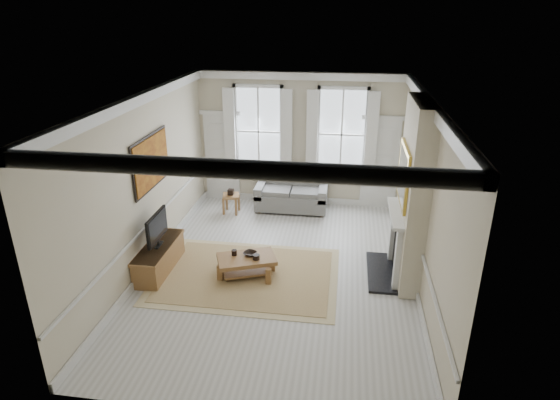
% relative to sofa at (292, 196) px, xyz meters
% --- Properties ---
extents(floor, '(7.20, 7.20, 0.00)m').
position_rel_sofa_xyz_m(floor, '(0.13, -3.11, -0.36)').
color(floor, '#B7B5AD').
rests_on(floor, ground).
extents(ceiling, '(7.20, 7.20, 0.00)m').
position_rel_sofa_xyz_m(ceiling, '(0.13, -3.11, 3.04)').
color(ceiling, white).
rests_on(ceiling, back_wall).
extents(back_wall, '(5.20, 0.00, 5.20)m').
position_rel_sofa_xyz_m(back_wall, '(0.13, 0.49, 1.34)').
color(back_wall, beige).
rests_on(back_wall, floor).
extents(left_wall, '(0.00, 7.20, 7.20)m').
position_rel_sofa_xyz_m(left_wall, '(-2.47, -3.11, 1.34)').
color(left_wall, beige).
rests_on(left_wall, floor).
extents(right_wall, '(0.00, 7.20, 7.20)m').
position_rel_sofa_xyz_m(right_wall, '(2.73, -3.11, 1.34)').
color(right_wall, beige).
rests_on(right_wall, floor).
extents(window_left, '(1.26, 0.20, 2.20)m').
position_rel_sofa_xyz_m(window_left, '(-0.92, 0.44, 1.54)').
color(window_left, '#B2BCC6').
rests_on(window_left, back_wall).
extents(window_right, '(1.26, 0.20, 2.20)m').
position_rel_sofa_xyz_m(window_right, '(1.18, 0.44, 1.54)').
color(window_right, '#B2BCC6').
rests_on(window_right, back_wall).
extents(door_left, '(0.90, 0.08, 2.30)m').
position_rel_sofa_xyz_m(door_left, '(-1.92, 0.45, 0.79)').
color(door_left, silver).
rests_on(door_left, floor).
extents(door_right, '(0.90, 0.08, 2.30)m').
position_rel_sofa_xyz_m(door_right, '(2.18, 0.45, 0.79)').
color(door_right, silver).
rests_on(door_right, floor).
extents(painting, '(0.05, 1.66, 1.06)m').
position_rel_sofa_xyz_m(painting, '(-2.43, -2.81, 1.69)').
color(painting, '#BA7B1F').
rests_on(painting, left_wall).
extents(chimney_breast, '(0.35, 1.70, 3.38)m').
position_rel_sofa_xyz_m(chimney_breast, '(2.56, -2.91, 1.34)').
color(chimney_breast, beige).
rests_on(chimney_breast, floor).
extents(hearth, '(0.55, 1.50, 0.05)m').
position_rel_sofa_xyz_m(hearth, '(2.13, -2.91, -0.33)').
color(hearth, black).
rests_on(hearth, floor).
extents(fireplace, '(0.21, 1.45, 1.33)m').
position_rel_sofa_xyz_m(fireplace, '(2.33, -2.91, 0.38)').
color(fireplace, silver).
rests_on(fireplace, floor).
extents(mirror, '(0.06, 1.26, 1.06)m').
position_rel_sofa_xyz_m(mirror, '(2.34, -2.91, 1.69)').
color(mirror, gold).
rests_on(mirror, chimney_breast).
extents(sofa, '(1.80, 0.87, 0.85)m').
position_rel_sofa_xyz_m(sofa, '(0.00, 0.00, 0.00)').
color(sofa, slate).
rests_on(sofa, floor).
extents(side_table, '(0.47, 0.47, 0.49)m').
position_rel_sofa_xyz_m(side_table, '(-1.48, -0.46, 0.03)').
color(side_table, brown).
rests_on(side_table, floor).
extents(rug, '(3.50, 2.60, 0.02)m').
position_rel_sofa_xyz_m(rug, '(-0.46, -3.38, -0.34)').
color(rug, '#A48054').
rests_on(rug, floor).
extents(coffee_table, '(1.25, 0.99, 0.41)m').
position_rel_sofa_xyz_m(coffee_table, '(-0.46, -3.38, -0.03)').
color(coffee_table, brown).
rests_on(coffee_table, rug).
extents(ceramic_pot_a, '(0.10, 0.10, 0.10)m').
position_rel_sofa_xyz_m(ceramic_pot_a, '(-0.71, -3.33, 0.11)').
color(ceramic_pot_a, black).
rests_on(ceramic_pot_a, coffee_table).
extents(ceramic_pot_b, '(0.13, 0.13, 0.10)m').
position_rel_sofa_xyz_m(ceramic_pot_b, '(-0.26, -3.43, 0.10)').
color(ceramic_pot_b, black).
rests_on(ceramic_pot_b, coffee_table).
extents(bowl, '(0.32, 0.32, 0.06)m').
position_rel_sofa_xyz_m(bowl, '(-0.41, -3.28, 0.08)').
color(bowl, black).
rests_on(bowl, coffee_table).
extents(tv_stand, '(0.49, 1.52, 0.54)m').
position_rel_sofa_xyz_m(tv_stand, '(-2.21, -3.42, -0.08)').
color(tv_stand, brown).
rests_on(tv_stand, floor).
extents(tv, '(0.08, 0.90, 0.68)m').
position_rel_sofa_xyz_m(tv, '(-2.18, -3.42, 0.58)').
color(tv, black).
rests_on(tv, tv_stand).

